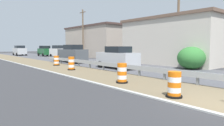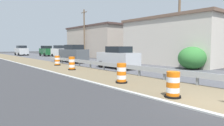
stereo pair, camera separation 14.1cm
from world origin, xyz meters
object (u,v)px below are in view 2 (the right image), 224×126
at_px(traffic_barrel_nearest, 173,86).
at_px(car_lead_near_lane, 73,54).
at_px(utility_pole_near, 179,20).
at_px(traffic_barrel_mid, 72,64).
at_px(traffic_barrel_far, 57,61).
at_px(car_lead_far_lane, 21,50).
at_px(traffic_barrel_close, 122,74).
at_px(car_trailing_near_lane, 47,51).
at_px(car_mid_far_lane, 61,51).
at_px(car_trailing_far_lane, 118,57).
at_px(utility_pole_mid, 84,33).

bearing_deg(traffic_barrel_nearest, car_lead_near_lane, 74.44).
bearing_deg(utility_pole_near, traffic_barrel_mid, 160.60).
distance_m(traffic_barrel_far, car_lead_near_lane, 3.99).
height_order(car_lead_near_lane, car_lead_far_lane, car_lead_near_lane).
height_order(traffic_barrel_close, utility_pole_near, utility_pole_near).
distance_m(traffic_barrel_nearest, car_trailing_near_lane, 37.13).
xyz_separation_m(traffic_barrel_nearest, car_mid_far_lane, (8.28, 29.04, 0.62)).
bearing_deg(utility_pole_near, car_mid_far_lane, 98.12).
bearing_deg(car_trailing_near_lane, traffic_barrel_mid, -14.57).
height_order(traffic_barrel_mid, car_trailing_near_lane, car_trailing_near_lane).
bearing_deg(car_lead_near_lane, traffic_barrel_close, 161.60).
xyz_separation_m(car_trailing_near_lane, car_trailing_far_lane, (-3.38, -26.80, -0.05)).
xyz_separation_m(traffic_barrel_mid, traffic_barrel_far, (0.70, 4.68, -0.06)).
distance_m(traffic_barrel_far, car_mid_far_lane, 14.96).
distance_m(traffic_barrel_close, traffic_barrel_mid, 7.25).
height_order(traffic_barrel_mid, utility_pole_mid, utility_pole_mid).
relative_size(car_mid_far_lane, utility_pole_mid, 0.54).
height_order(car_lead_near_lane, car_trailing_far_lane, car_lead_near_lane).
bearing_deg(car_mid_far_lane, utility_pole_mid, 54.50).
xyz_separation_m(traffic_barrel_close, utility_pole_mid, (11.31, 23.07, 3.91)).
bearing_deg(car_lead_near_lane, car_trailing_far_lane, 179.30).
xyz_separation_m(traffic_barrel_mid, utility_pole_mid, (10.64, 15.85, 3.89)).
height_order(traffic_barrel_close, car_trailing_near_lane, car_trailing_near_lane).
bearing_deg(car_trailing_far_lane, utility_pole_near, -106.97).
relative_size(traffic_barrel_mid, car_lead_far_lane, 0.24).
distance_m(utility_pole_near, utility_pole_mid, 19.46).
bearing_deg(car_trailing_near_lane, utility_pole_mid, 21.16).
bearing_deg(car_mid_far_lane, traffic_barrel_nearest, -17.85).
bearing_deg(traffic_barrel_close, car_trailing_far_lane, 51.62).
bearing_deg(utility_pole_mid, car_trailing_near_lane, 109.76).
bearing_deg(traffic_barrel_far, utility_pole_mid, 48.32).
bearing_deg(utility_pole_mid, traffic_barrel_nearest, -113.82).
bearing_deg(car_lead_near_lane, utility_pole_mid, -38.60).
bearing_deg(traffic_barrel_far, utility_pole_near, -40.99).
relative_size(car_trailing_near_lane, utility_pole_near, 0.46).
xyz_separation_m(traffic_barrel_close, car_lead_far_lane, (4.70, 39.23, 0.59)).
distance_m(traffic_barrel_nearest, traffic_barrel_mid, 10.93).
xyz_separation_m(traffic_barrel_far, car_trailing_near_lane, (6.54, 20.62, 0.60)).
bearing_deg(car_lead_far_lane, traffic_barrel_close, 174.22).
xyz_separation_m(car_lead_far_lane, car_trailing_far_lane, (-0.17, -33.51, -0.08)).
relative_size(traffic_barrel_mid, utility_pole_mid, 0.13).
height_order(traffic_barrel_close, car_mid_far_lane, car_mid_far_lane).
bearing_deg(car_lead_far_lane, traffic_barrel_mid, 173.88).
bearing_deg(traffic_barrel_mid, traffic_barrel_nearest, -96.06).
xyz_separation_m(traffic_barrel_close, car_lead_near_lane, (4.51, 14.28, 0.60)).
relative_size(car_trailing_near_lane, utility_pole_mid, 0.50).
bearing_deg(car_trailing_far_lane, traffic_barrel_mid, 70.14).
bearing_deg(car_trailing_far_lane, utility_pole_mid, -20.00).
bearing_deg(car_trailing_far_lane, car_trailing_near_lane, -5.85).
bearing_deg(utility_pole_mid, traffic_barrel_far, -131.68).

